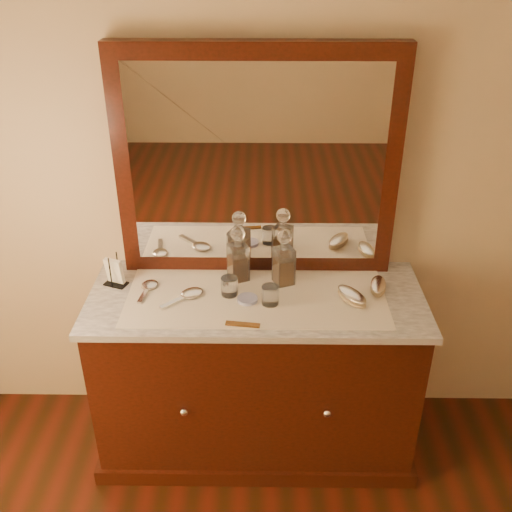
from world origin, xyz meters
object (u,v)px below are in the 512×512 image
mirror_frame (257,165)px  decanter_left (238,259)px  comb (243,324)px  brush_near (352,296)px  brush_far (378,286)px  dresser_cabinet (256,374)px  hand_mirror_inner (188,295)px  napkin_rack (115,273)px  decanter_right (284,263)px  hand_mirror_outer (148,287)px  pin_dish (247,299)px

mirror_frame → decanter_left: mirror_frame is taller
mirror_frame → comb: 0.68m
comb → brush_near: 0.49m
brush_near → brush_far: brush_near is taller
mirror_frame → brush_near: (0.40, -0.29, -0.47)m
dresser_cabinet → hand_mirror_inner: (-0.29, -0.02, 0.45)m
decanter_left → comb: bearing=-85.0°
napkin_rack → decanter_right: (0.74, 0.02, 0.05)m
decanter_right → hand_mirror_outer: 0.60m
dresser_cabinet → decanter_right: size_ratio=5.33×
pin_dish → brush_near: bearing=0.5°
comb → dresser_cabinet: bearing=84.7°
mirror_frame → hand_mirror_outer: size_ratio=6.37×
dresser_cabinet → decanter_left: size_ratio=5.37×
mirror_frame → brush_far: 0.74m
dresser_cabinet → brush_near: (0.40, -0.04, 0.47)m
brush_near → brush_far: (0.12, 0.09, -0.00)m
pin_dish → mirror_frame: bearing=82.8°
hand_mirror_outer → hand_mirror_inner: 0.19m
comb → pin_dish: bearing=93.1°
brush_far → pin_dish: bearing=-170.9°
decanter_right → hand_mirror_inner: bearing=-163.6°
comb → napkin_rack: napkin_rack is taller
dresser_cabinet → decanter_left: decanter_left is taller
mirror_frame → brush_far: (0.53, -0.20, -0.48)m
comb → hand_mirror_inner: 0.31m
mirror_frame → pin_dish: size_ratio=13.92×
napkin_rack → brush_far: 1.15m
mirror_frame → napkin_rack: 0.78m
decanter_left → hand_mirror_inner: size_ratio=1.36×
decanter_right → brush_far: decanter_right is taller
pin_dish → brush_near: size_ratio=0.48×
brush_near → comb: bearing=-158.5°
brush_near → brush_far: size_ratio=1.13×
napkin_rack → comb: bearing=-27.9°
brush_near → decanter_left: bearing=160.3°
decanter_right → hand_mirror_outer: bearing=-174.5°
brush_far → dresser_cabinet: bearing=-175.3°
dresser_cabinet → brush_far: bearing=4.7°
pin_dish → brush_far: brush_far is taller
pin_dish → decanter_right: 0.23m
decanter_right → comb: bearing=-117.7°
hand_mirror_outer → brush_far: bearing=-0.1°
brush_near → hand_mirror_outer: bearing=174.3°
hand_mirror_inner → brush_far: bearing=4.3°
dresser_cabinet → decanter_right: 0.57m
comb → brush_near: (0.45, 0.18, 0.02)m
mirror_frame → decanter_left: 0.42m
decanter_left → decanter_right: (0.20, -0.03, 0.00)m
brush_far → mirror_frame: bearing=159.0°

